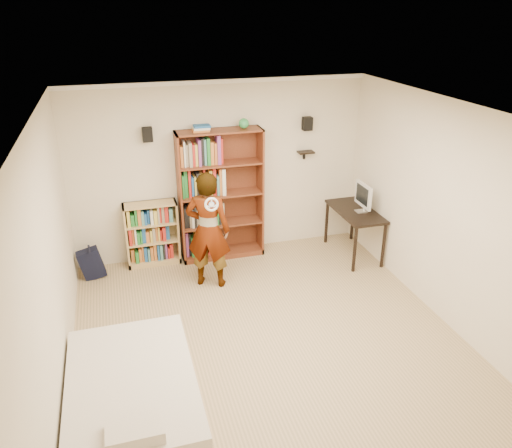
{
  "coord_description": "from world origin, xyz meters",
  "views": [
    {
      "loc": [
        -1.52,
        -4.63,
        3.71
      ],
      "look_at": [
        0.01,
        0.6,
        1.27
      ],
      "focal_mm": 35.0,
      "sensor_mm": 36.0,
      "label": 1
    }
  ],
  "objects_px": {
    "computer_desk": "(354,232)",
    "low_bookshelf": "(152,234)",
    "person": "(208,230)",
    "daybed": "(132,391)",
    "tall_bookshelf": "(221,196)"
  },
  "relations": [
    {
      "from": "low_bookshelf",
      "to": "person",
      "type": "xyz_separation_m",
      "value": [
        0.71,
        -0.85,
        0.34
      ]
    },
    {
      "from": "tall_bookshelf",
      "to": "daybed",
      "type": "relative_size",
      "value": 1.07
    },
    {
      "from": "daybed",
      "to": "person",
      "type": "relative_size",
      "value": 1.12
    },
    {
      "from": "low_bookshelf",
      "to": "daybed",
      "type": "distance_m",
      "value": 3.13
    },
    {
      "from": "low_bookshelf",
      "to": "tall_bookshelf",
      "type": "bearing_deg",
      "value": -2.01
    },
    {
      "from": "computer_desk",
      "to": "person",
      "type": "relative_size",
      "value": 0.66
    },
    {
      "from": "tall_bookshelf",
      "to": "low_bookshelf",
      "type": "bearing_deg",
      "value": 177.99
    },
    {
      "from": "low_bookshelf",
      "to": "daybed",
      "type": "height_order",
      "value": "low_bookshelf"
    },
    {
      "from": "computer_desk",
      "to": "daybed",
      "type": "distance_m",
      "value": 4.35
    },
    {
      "from": "daybed",
      "to": "person",
      "type": "distance_m",
      "value": 2.6
    },
    {
      "from": "tall_bookshelf",
      "to": "person",
      "type": "bearing_deg",
      "value": -114.15
    },
    {
      "from": "computer_desk",
      "to": "low_bookshelf",
      "type": "bearing_deg",
      "value": 169.08
    },
    {
      "from": "tall_bookshelf",
      "to": "person",
      "type": "relative_size",
      "value": 1.2
    },
    {
      "from": "low_bookshelf",
      "to": "computer_desk",
      "type": "bearing_deg",
      "value": -10.92
    },
    {
      "from": "computer_desk",
      "to": "daybed",
      "type": "xyz_separation_m",
      "value": [
        -3.57,
        -2.49,
        -0.1
      ]
    }
  ]
}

